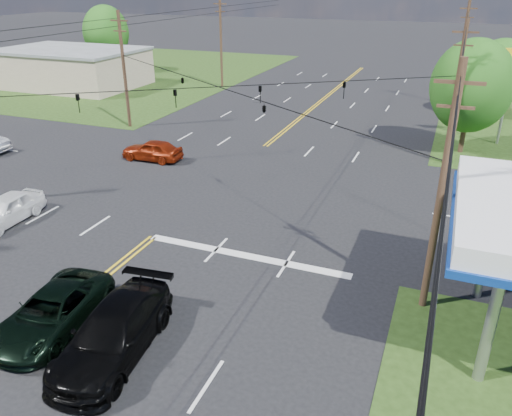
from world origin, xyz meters
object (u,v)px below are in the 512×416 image
at_px(pickup_dkgreen, 52,312).
at_px(pickup_white, 6,209).
at_px(pole_right_far, 461,53).
at_px(retail_nw, 71,69).
at_px(pole_ne, 456,93).
at_px(pole_left_far, 221,42).
at_px(tree_right_a, 472,86).
at_px(pole_nw, 124,69).
at_px(suv_black, 114,333).
at_px(tree_right_b, 500,71).
at_px(tree_far_l, 106,32).
at_px(pole_se, 441,191).

distance_m(pickup_dkgreen, pickup_white, 10.50).
bearing_deg(pole_right_far, pickup_white, -119.40).
height_order(retail_nw, pickup_dkgreen, retail_nw).
distance_m(retail_nw, pole_ne, 45.02).
bearing_deg(pole_left_far, retail_nw, -160.56).
bearing_deg(tree_right_a, pole_left_far, 149.35).
bearing_deg(retail_nw, pole_left_far, 19.44).
height_order(pole_ne, tree_right_a, pole_ne).
height_order(tree_right_a, pickup_white, tree_right_a).
relative_size(tree_right_a, pickup_white, 1.85).
relative_size(pole_nw, pole_right_far, 0.95).
bearing_deg(suv_black, pole_ne, 62.29).
distance_m(pickup_dkgreen, suv_black, 2.92).
distance_m(tree_right_b, tree_far_l, 49.17).
bearing_deg(pickup_white, pole_nw, 103.29).
bearing_deg(pole_se, pickup_dkgreen, -152.69).
xyz_separation_m(tree_right_a, pickup_white, (-22.04, -21.34, -4.12)).
bearing_deg(pole_nw, pickup_dkgreen, -61.10).
distance_m(pole_ne, pole_left_far, 32.20).
bearing_deg(tree_right_a, pole_right_far, 93.58).
distance_m(pole_nw, pickup_dkgreen, 28.25).
xyz_separation_m(tree_far_l, pickup_white, (23.96, -41.34, -4.44)).
bearing_deg(tree_right_b, pole_se, -96.05).
bearing_deg(tree_far_l, pole_se, -42.34).
relative_size(retail_nw, pole_left_far, 1.60).
height_order(pole_nw, pickup_dkgreen, pole_nw).
xyz_separation_m(retail_nw, pole_right_far, (43.00, 6.00, 3.17)).
relative_size(pole_se, pole_nw, 1.00).
relative_size(pickup_dkgreen, pickup_white, 1.19).
distance_m(retail_nw, pickup_white, 38.29).
height_order(pole_nw, pole_ne, same).
relative_size(pole_se, tree_right_a, 1.16).
xyz_separation_m(retail_nw, suv_black, (33.40, -37.74, -1.15)).
xyz_separation_m(tree_right_a, tree_right_b, (2.50, 12.00, -0.65)).
bearing_deg(pickup_dkgreen, retail_nw, 123.21).
height_order(pole_right_far, pickup_white, pole_right_far).
distance_m(retail_nw, pole_right_far, 43.53).
bearing_deg(pole_nw, pickup_white, -74.86).
bearing_deg(tree_right_b, pickup_white, -126.35).
height_order(pole_nw, pole_left_far, pole_left_far).
bearing_deg(pole_nw, pole_right_far, 36.16).
xyz_separation_m(pole_right_far, tree_far_l, (-45.00, 4.00, 0.03)).
bearing_deg(pickup_dkgreen, pole_right_far, 68.00).
bearing_deg(pole_nw, pole_ne, 0.00).
xyz_separation_m(pole_se, tree_right_a, (1.00, 21.00, -0.05)).
relative_size(pole_nw, tree_right_a, 1.16).
relative_size(pole_se, suv_black, 1.63).
height_order(pole_right_far, suv_black, pole_right_far).
xyz_separation_m(pole_left_far, pole_right_far, (26.00, 0.00, 0.00)).
relative_size(pole_right_far, pickup_dkgreen, 1.90).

